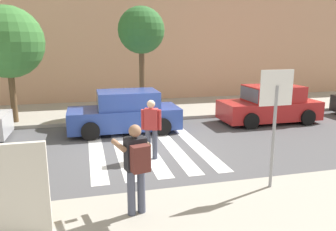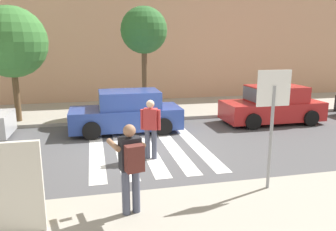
% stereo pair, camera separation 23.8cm
% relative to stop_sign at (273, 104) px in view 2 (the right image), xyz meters
% --- Properties ---
extents(ground_plane, '(120.00, 120.00, 0.00)m').
position_rel_stop_sign_xyz_m(ground_plane, '(-2.07, 3.67, -2.04)').
color(ground_plane, '#4C4C4F').
extents(sidewalk_far, '(60.00, 4.80, 0.14)m').
position_rel_stop_sign_xyz_m(sidewalk_far, '(-2.07, 9.67, -1.97)').
color(sidewalk_far, '#9E998C').
rests_on(sidewalk_far, ground).
extents(building_facade_far, '(56.00, 4.00, 7.21)m').
position_rel_stop_sign_xyz_m(building_facade_far, '(-2.07, 14.07, 1.57)').
color(building_facade_far, tan).
rests_on(building_facade_far, ground).
extents(crosswalk_stripe_0, '(0.44, 5.20, 0.01)m').
position_rel_stop_sign_xyz_m(crosswalk_stripe_0, '(-3.67, 3.87, -2.03)').
color(crosswalk_stripe_0, silver).
rests_on(crosswalk_stripe_0, ground).
extents(crosswalk_stripe_1, '(0.44, 5.20, 0.01)m').
position_rel_stop_sign_xyz_m(crosswalk_stripe_1, '(-2.87, 3.87, -2.03)').
color(crosswalk_stripe_1, silver).
rests_on(crosswalk_stripe_1, ground).
extents(crosswalk_stripe_2, '(0.44, 5.20, 0.01)m').
position_rel_stop_sign_xyz_m(crosswalk_stripe_2, '(-2.07, 3.87, -2.03)').
color(crosswalk_stripe_2, silver).
rests_on(crosswalk_stripe_2, ground).
extents(crosswalk_stripe_3, '(0.44, 5.20, 0.01)m').
position_rel_stop_sign_xyz_m(crosswalk_stripe_3, '(-1.27, 3.87, -2.03)').
color(crosswalk_stripe_3, silver).
rests_on(crosswalk_stripe_3, ground).
extents(crosswalk_stripe_4, '(0.44, 5.20, 0.01)m').
position_rel_stop_sign_xyz_m(crosswalk_stripe_4, '(-0.47, 3.87, -2.03)').
color(crosswalk_stripe_4, silver).
rests_on(crosswalk_stripe_4, ground).
extents(stop_sign, '(0.76, 0.08, 2.60)m').
position_rel_stop_sign_xyz_m(stop_sign, '(0.00, 0.00, 0.00)').
color(stop_sign, gray).
rests_on(stop_sign, sidewalk_near).
extents(photographer_with_backpack, '(0.70, 0.92, 1.72)m').
position_rel_stop_sign_xyz_m(photographer_with_backpack, '(-3.07, -0.46, -0.87)').
color(photographer_with_backpack, '#474C60').
rests_on(photographer_with_backpack, sidewalk_near).
extents(pedestrian_crossing, '(0.55, 0.36, 1.72)m').
position_rel_stop_sign_xyz_m(pedestrian_crossing, '(-2.13, 2.79, -1.06)').
color(pedestrian_crossing, '#474C60').
rests_on(pedestrian_crossing, ground).
extents(parked_car_blue, '(4.10, 1.92, 1.55)m').
position_rel_stop_sign_xyz_m(parked_car_blue, '(-2.49, 5.97, -1.31)').
color(parked_car_blue, '#284293').
rests_on(parked_car_blue, ground).
extents(parked_car_red, '(4.10, 1.92, 1.55)m').
position_rel_stop_sign_xyz_m(parked_car_red, '(3.59, 5.97, -1.31)').
color(parked_car_red, red).
rests_on(parked_car_red, ground).
extents(street_tree_west, '(2.78, 2.78, 4.57)m').
position_rel_stop_sign_xyz_m(street_tree_west, '(-6.71, 8.05, 1.27)').
color(street_tree_west, brown).
rests_on(street_tree_west, sidewalk_far).
extents(street_tree_center, '(2.02, 2.02, 4.69)m').
position_rel_stop_sign_xyz_m(street_tree_center, '(-1.42, 8.33, 1.74)').
color(street_tree_center, brown).
rests_on(street_tree_center, sidewalk_far).
extents(advertising_board, '(1.10, 0.11, 1.60)m').
position_rel_stop_sign_xyz_m(advertising_board, '(-5.12, -0.65, -1.10)').
color(advertising_board, beige).
rests_on(advertising_board, sidewalk_near).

